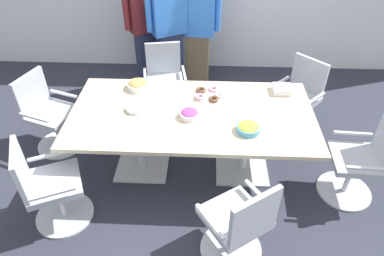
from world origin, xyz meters
The scene contains 17 objects.
ground_plane centered at (0.00, 0.00, -0.01)m, with size 10.00×10.00×0.01m, color #2D303D.
conference_table centered at (0.00, 0.00, 0.63)m, with size 2.40×1.20×0.75m.
office_chair_0 centered at (1.23, 0.76, 0.41)m, with size 0.76×0.76×0.91m.
office_chair_1 centered at (-0.40, 1.07, 0.41)m, with size 0.63×0.63×0.91m.
office_chair_2 centered at (-1.63, 0.31, 0.41)m, with size 0.69×0.69×0.91m.
office_chair_3 centered at (-1.24, -0.75, 0.41)m, with size 0.71×0.71×0.91m.
office_chair_4 centered at (0.42, -1.07, 0.41)m, with size 0.75×0.75×0.91m.
office_chair_5 centered at (1.64, -0.30, 0.41)m, with size 0.57×0.57×0.91m.
person_standing_0 centered at (-0.70, 1.73, 0.94)m, with size 0.55×0.43×1.79m.
person_standing_1 centered at (-0.38, 1.60, 0.97)m, with size 0.57×0.40×1.84m.
person_standing_2 centered at (0.00, 1.73, 0.89)m, with size 0.61×0.26×1.71m.
snack_bowl_chips_yellow centered at (0.53, -0.28, 0.79)m, with size 0.22×0.22×0.08m.
snack_bowl_cookies centered at (-0.60, 0.41, 0.80)m, with size 0.23×0.23×0.10m.
snack_bowl_candy_mix centered at (-0.02, -0.08, 0.79)m, with size 0.19×0.19×0.08m.
donut_platter centered at (0.17, 0.30, 0.77)m, with size 0.32×0.31×0.04m.
plate_stack centered at (-0.56, 0.01, 0.77)m, with size 0.19×0.19×0.04m.
napkin_pile centered at (0.94, 0.41, 0.78)m, with size 0.18×0.18×0.07m, color white.
Camera 1 is at (0.13, -2.76, 2.76)m, focal length 32.42 mm.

